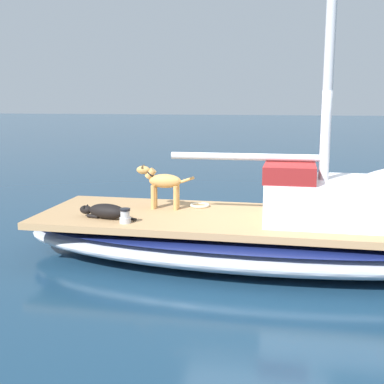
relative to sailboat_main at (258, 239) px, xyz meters
The scene contains 8 objects.
ground_plane 0.34m from the sailboat_main, ahead, with size 120.00×120.00×0.00m, color navy.
sailboat_main is the anchor object (origin of this frame).
mast_main 3.36m from the sailboat_main, 87.84° to the left, with size 0.14×2.27×6.60m.
cabin_house 1.30m from the sailboat_main, 88.09° to the left, with size 1.47×2.26×0.84m.
dog_black 2.30m from the sailboat_main, 78.70° to the right, with size 0.39×0.94×0.22m.
dog_tan 1.75m from the sailboat_main, 102.90° to the right, with size 0.23×0.94×0.70m.
deck_winch 2.00m from the sailboat_main, 70.28° to the right, with size 0.16×0.16×0.21m.
coiled_rope 1.19m from the sailboat_main, 121.35° to the right, with size 0.32×0.32×0.04m, color beige.
Camera 1 is at (7.36, 0.27, 2.42)m, focal length 47.56 mm.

